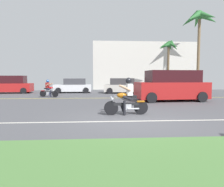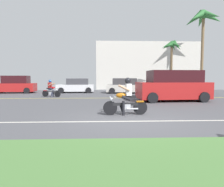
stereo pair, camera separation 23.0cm
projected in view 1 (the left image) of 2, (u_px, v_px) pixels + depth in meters
The scene contains 14 objects.
ground at pixel (123, 108), 10.05m from camera, with size 56.00×30.00×0.04m, color #545459.
grass_median at pixel (180, 178), 2.98m from camera, with size 56.00×3.80×0.06m, color #548442.
lane_line_near at pixel (133, 121), 7.01m from camera, with size 50.40×0.12×0.01m, color silver.
lane_line_far at pixel (115, 98), 15.04m from camera, with size 50.40×0.12×0.01m, color yellow.
motorcyclist at pixel (127, 99), 8.19m from camera, with size 1.80×0.59×1.50m.
suv_nearby at pixel (171, 86), 13.18m from camera, with size 4.74×2.41×1.96m.
parked_car_0 at pixel (11, 85), 19.72m from camera, with size 4.17×2.00×1.70m.
parked_car_1 at pixel (74, 86), 20.38m from camera, with size 3.71×1.99×1.42m.
parked_car_2 at pixel (123, 86), 19.88m from camera, with size 4.05×2.19×1.45m.
parked_car_3 at pixel (178, 86), 19.13m from camera, with size 3.81×2.12×1.47m.
palm_tree_0 at pixel (199, 22), 22.70m from camera, with size 4.19×4.27×9.08m.
palm_tree_1 at pixel (169, 49), 21.90m from camera, with size 2.37×2.17×5.55m.
motorcyclist_distant at pixel (49, 90), 15.78m from camera, with size 1.54×0.70×1.35m.
building_far at pixel (143, 66), 28.05m from camera, with size 13.63×4.00×6.14m, color beige.
Camera 1 is at (-1.18, -6.90, 1.50)m, focal length 32.57 mm.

